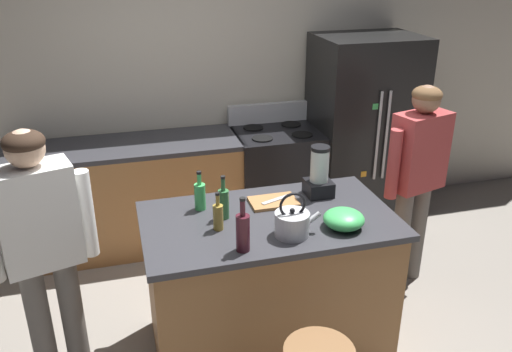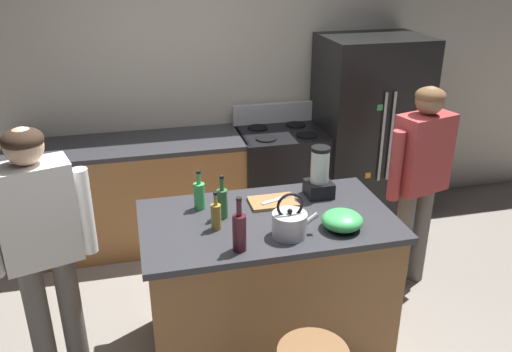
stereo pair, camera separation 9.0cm
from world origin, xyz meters
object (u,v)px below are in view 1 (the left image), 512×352
kitchen_island (268,283)px  bottle_soda (200,195)px  refrigerator (362,132)px  cutting_board (273,202)px  mixing_bowl (344,219)px  chef_knife (276,199)px  person_by_island_left (42,243)px  bottle_olive_oil (224,203)px  blender_appliance (319,175)px  bottle_vinegar (218,216)px  stove_range (276,180)px  tea_kettle (292,223)px  person_by_sink_right (417,169)px  bottle_wine (243,231)px

kitchen_island → bottle_soda: bottle_soda is taller
refrigerator → cutting_board: (-1.27, -1.32, 0.08)m
mixing_bowl → chef_knife: (-0.28, 0.41, -0.03)m
person_by_island_left → bottle_olive_oil: bearing=5.6°
blender_appliance → chef_knife: blender_appliance is taller
bottle_vinegar → mixing_bowl: bearing=-13.7°
bottle_olive_oil → bottle_soda: (-0.12, 0.15, -0.01)m
stove_range → bottle_olive_oil: bottle_olive_oil is taller
chef_knife → tea_kettle: bearing=-115.6°
mixing_bowl → bottle_vinegar: bearing=166.3°
person_by_island_left → blender_appliance: bearing=8.4°
refrigerator → stove_range: 0.91m
person_by_island_left → bottle_soda: bearing=15.6°
refrigerator → bottle_vinegar: (-1.68, -1.56, 0.16)m
kitchen_island → refrigerator: 2.06m
person_by_sink_right → bottle_olive_oil: bearing=-167.1°
mixing_bowl → cutting_board: 0.51m
person_by_sink_right → bottle_vinegar: person_by_sink_right is taller
bottle_wine → chef_knife: bearing=55.3°
mixing_bowl → kitchen_island: bearing=149.2°
person_by_island_left → bottle_soda: 0.95m
kitchen_island → cutting_board: bearing=65.6°
mixing_bowl → tea_kettle: 0.32m
person_by_island_left → person_by_sink_right: person_by_island_left is taller
refrigerator → kitchen_island: bearing=-132.1°
blender_appliance → tea_kettle: blender_appliance is taller
bottle_vinegar → tea_kettle: size_ratio=0.86×
stove_range → mixing_bowl: 1.84m
refrigerator → bottle_olive_oil: (-1.62, -1.43, 0.17)m
bottle_olive_oil → chef_knife: 0.39m
refrigerator → stove_range: bearing=178.3°
person_by_sink_right → bottle_olive_oil: person_by_sink_right is taller
cutting_board → bottle_soda: bearing=174.5°
kitchen_island → bottle_olive_oil: 0.64m
stove_range → bottle_soda: 1.68m
blender_appliance → bottle_olive_oil: (-0.67, -0.15, -0.04)m
blender_appliance → bottle_wine: blender_appliance is taller
stove_range → bottle_soda: size_ratio=4.43×
refrigerator → mixing_bowl: (-0.97, -1.73, 0.13)m
bottle_olive_oil → bottle_wine: bearing=-86.9°
bottle_wine → chef_knife: size_ratio=1.44×
stove_range → bottle_vinegar: bottle_vinegar is taller
person_by_sink_right → chef_knife: (-1.17, -0.24, 0.02)m
person_by_island_left → mixing_bowl: size_ratio=6.78×
bottle_soda → cutting_board: bottle_soda is taller
bottle_vinegar → chef_knife: (0.43, 0.24, -0.06)m
bottle_soda → mixing_bowl: size_ratio=1.06×
bottle_soda → tea_kettle: size_ratio=0.93×
bottle_wine → tea_kettle: bottle_wine is taller
tea_kettle → bottle_wine: bearing=-164.8°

